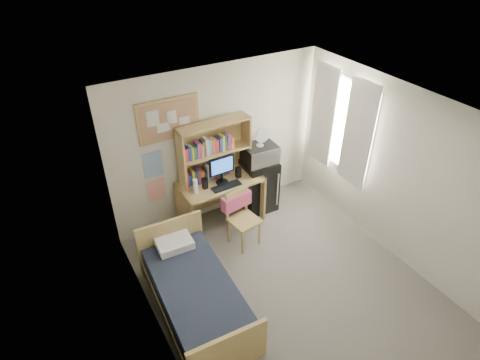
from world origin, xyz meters
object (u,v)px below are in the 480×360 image
desk_chair (244,220)px  desk_fan (260,137)px  bed (196,297)px  speaker_right (238,172)px  speaker_left (205,183)px  desk (221,202)px  microwave (260,154)px  mini_fridge (258,184)px  bulletin_board (169,119)px  monitor (222,171)px

desk_chair → desk_fan: bearing=36.5°
bed → speaker_right: 2.12m
speaker_left → desk_chair: bearing=-58.9°
bed → desk_fan: desk_fan is taller
desk → microwave: 1.02m
speaker_left → bed: bearing=-122.3°
desk → mini_fridge: size_ratio=1.43×
bulletin_board → microwave: size_ratio=1.76×
monitor → desk: bearing=90.0°
speaker_left → speaker_right: bearing=-0.0°
mini_fridge → speaker_right: size_ratio=5.11×
bed → speaker_left: (0.83, 1.40, 0.67)m
desk_chair → monitor: monitor is taller
desk_fan → speaker_left: bearing=-171.5°
desk → microwave: size_ratio=2.51×
mini_fridge → desk_chair: bearing=-131.8°
monitor → bed: bearing=-130.3°
desk → mini_fridge: bearing=3.0°
mini_fridge → microwave: microwave is taller
speaker_right → microwave: size_ratio=0.34×
mini_fridge → speaker_left: 1.16m
desk_chair → desk: bearing=87.9°
speaker_right → desk_fan: (0.46, 0.09, 0.47)m
mini_fridge → microwave: 0.62m
desk_fan → speaker_right: bearing=-166.0°
bulletin_board → desk: (0.63, -0.34, -1.50)m
speaker_left → desk_fan: bearing=4.3°
mini_fridge → monitor: (-0.76, -0.12, 0.60)m
desk → desk_fan: 1.24m
monitor → speaker_right: 0.33m
desk_chair → speaker_left: bearing=114.3°
speaker_left → speaker_right: (0.60, 0.02, 0.00)m
desk_chair → mini_fridge: size_ratio=0.99×
bed → bulletin_board: bearing=77.2°
desk_fan → bed: bearing=-138.8°
bed → speaker_left: 1.76m
bed → speaker_right: size_ratio=10.15×
desk_fan → desk_chair: bearing=-132.6°
monitor → desk_fan: 0.84m
speaker_left → desk_fan: size_ratio=0.60×
bed → monitor: bearing=53.9°
bed → mini_fridge: bearing=41.6°
desk → desk_chair: (0.07, -0.64, 0.04)m
bulletin_board → desk_chair: bearing=-54.6°
speaker_right → speaker_left: bearing=180.0°
bulletin_board → mini_fridge: size_ratio=1.01×
bulletin_board → bed: 2.51m
bed → speaker_right: bearing=47.4°
speaker_right → desk_fan: 0.66m
bulletin_board → speaker_left: 1.12m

